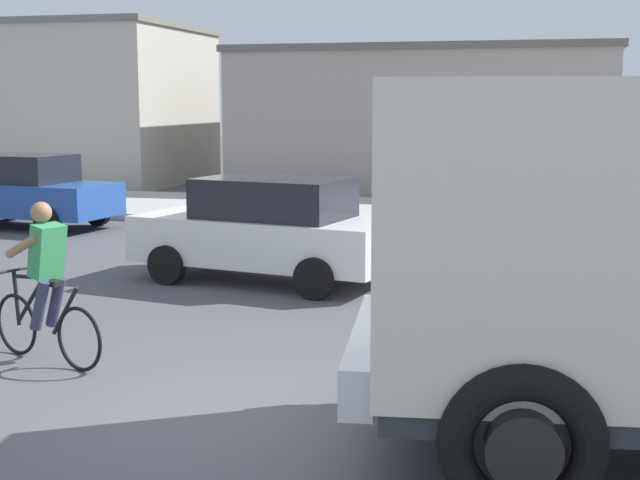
# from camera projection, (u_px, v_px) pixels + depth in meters

# --- Properties ---
(ground_plane) EXTENTS (120.00, 120.00, 0.00)m
(ground_plane) POSITION_uv_depth(u_px,v_px,m) (219.00, 414.00, 7.99)
(ground_plane) COLOR #4C4C51
(sidewalk_far) EXTENTS (80.00, 5.00, 0.16)m
(sidewalk_far) POSITION_uv_depth(u_px,v_px,m) (425.00, 213.00, 21.63)
(sidewalk_far) COLOR #ADADA8
(sidewalk_far) RESTS_ON ground
(cyclist) EXTENTS (1.62, 0.76, 1.72)m
(cyclist) POSITION_uv_depth(u_px,v_px,m) (45.00, 283.00, 9.41)
(cyclist) COLOR black
(cyclist) RESTS_ON ground
(car_red_near) EXTENTS (4.25, 2.44, 1.60)m
(car_red_near) POSITION_uv_depth(u_px,v_px,m) (268.00, 229.00, 13.73)
(car_red_near) COLOR white
(car_red_near) RESTS_ON ground
(car_white_mid) EXTENTS (4.21, 2.31, 1.60)m
(car_white_mid) POSITION_uv_depth(u_px,v_px,m) (25.00, 190.00, 19.63)
(car_white_mid) COLOR #234C9E
(car_white_mid) RESTS_ON ground
(building_corner_left) EXTENTS (8.22, 6.90, 5.25)m
(building_corner_left) POSITION_uv_depth(u_px,v_px,m) (73.00, 105.00, 30.50)
(building_corner_left) COLOR #B2AD9E
(building_corner_left) RESTS_ON ground
(building_mid_block) EXTENTS (11.21, 8.12, 4.34)m
(building_mid_block) POSITION_uv_depth(u_px,v_px,m) (429.00, 119.00, 28.55)
(building_mid_block) COLOR #9E9389
(building_mid_block) RESTS_ON ground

